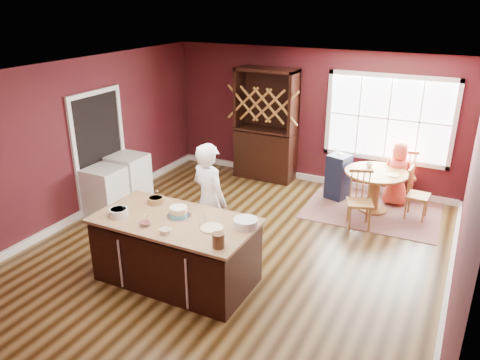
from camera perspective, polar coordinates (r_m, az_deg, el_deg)
name	(u,v)px	position (r m, az deg, el deg)	size (l,w,h in m)	color
room_shell	(230,172)	(6.52, -1.17, 0.98)	(7.00, 7.00, 7.00)	brown
window	(388,119)	(9.21, 17.65, 7.14)	(2.36, 0.10, 1.66)	white
doorway	(100,152)	(8.76, -16.69, 3.29)	(0.08, 1.26, 2.13)	white
kitchen_island	(176,251)	(6.41, -7.77, -8.62)	(2.14, 1.12, 0.92)	black
dining_table	(375,183)	(8.65, 16.17, -0.34)	(1.10, 1.10, 0.75)	brown
baker	(209,201)	(6.76, -3.76, -2.60)	(0.64, 0.42, 1.76)	white
layer_cake	(179,212)	(6.23, -7.49, -3.87)	(0.33, 0.33, 0.13)	white
bowl_blue	(119,212)	(6.41, -14.58, -3.82)	(0.26, 0.26, 0.10)	white
bowl_yellow	(156,200)	(6.68, -10.23, -2.45)	(0.23, 0.23, 0.09)	olive
bowl_pink	(145,224)	(6.08, -11.53, -5.24)	(0.15, 0.15, 0.06)	white
bowl_olive	(165,231)	(5.85, -9.08, -6.16)	(0.15, 0.15, 0.05)	beige
drinking_glass	(202,220)	(5.95, -4.64, -4.86)	(0.08, 0.08, 0.17)	silver
dinner_plate	(212,228)	(5.90, -3.46, -5.87)	(0.29, 0.29, 0.02)	#F4F3C5
white_tub	(246,223)	(5.91, 0.69, -5.26)	(0.31, 0.31, 0.11)	silver
stoneware_crock	(218,240)	(5.45, -2.65, -7.37)	(0.15, 0.15, 0.18)	brown
rug	(372,210)	(8.86, 15.82, -3.51)	(2.32, 1.79, 0.01)	brown
chair_east	(418,194)	(8.62, 20.90, -1.55)	(0.39, 0.37, 0.93)	brown
chair_south	(360,200)	(7.97, 14.42, -2.42)	(0.41, 0.39, 0.99)	#9D5E28
chair_north	(403,173)	(9.36, 19.29, 0.81)	(0.43, 0.41, 1.02)	brown
seated_woman	(397,174)	(9.03, 18.65, 0.75)	(0.59, 0.38, 1.20)	#F0543F
high_chair	(338,176)	(9.05, 11.86, 0.49)	(0.37, 0.37, 0.91)	black
toddler	(341,156)	(9.03, 12.15, 2.82)	(0.18, 0.14, 0.26)	#8CA5BF
table_plate	(393,175)	(8.47, 18.18, 0.56)	(0.19, 0.19, 0.01)	beige
table_cup	(369,165)	(8.73, 15.50, 1.77)	(0.12, 0.12, 0.09)	white
hutch	(266,125)	(9.71, 3.16, 6.72)	(1.26, 0.52, 2.30)	#381C10
washer	(105,192)	(8.53, -16.09, -1.39)	(0.60, 0.58, 0.87)	white
dryer	(129,179)	(8.96, -13.38, 0.15)	(0.63, 0.61, 0.91)	white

